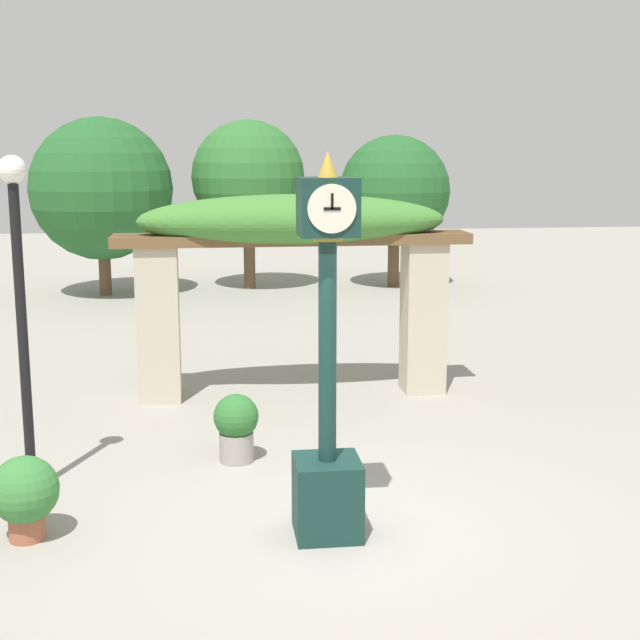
# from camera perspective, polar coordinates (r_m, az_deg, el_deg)

# --- Properties ---
(ground_plane) EXTENTS (60.00, 60.00, 0.00)m
(ground_plane) POSITION_cam_1_polar(r_m,az_deg,el_deg) (8.23, 1.45, -13.16)
(ground_plane) COLOR gray
(pedestal_clock) EXTENTS (0.57, 0.57, 3.34)m
(pedestal_clock) POSITION_cam_1_polar(r_m,az_deg,el_deg) (7.67, 0.48, -4.65)
(pedestal_clock) COLOR #14332D
(pedestal_clock) RESTS_ON ground
(pergola) EXTENTS (4.80, 1.16, 2.77)m
(pergola) POSITION_cam_1_polar(r_m,az_deg,el_deg) (12.03, -1.74, 4.62)
(pergola) COLOR #BCB299
(pergola) RESTS_ON ground
(potted_plant_near_left) EXTENTS (0.59, 0.59, 0.75)m
(potted_plant_near_left) POSITION_cam_1_polar(r_m,az_deg,el_deg) (8.26, -18.37, -10.49)
(potted_plant_near_left) COLOR #9E563D
(potted_plant_near_left) RESTS_ON ground
(potted_plant_near_right) EXTENTS (0.49, 0.49, 0.75)m
(potted_plant_near_right) POSITION_cam_1_polar(r_m,az_deg,el_deg) (9.76, -5.39, -6.70)
(potted_plant_near_right) COLOR gray
(potted_plant_near_right) RESTS_ON ground
(lamp_post) EXTENTS (0.27, 0.27, 3.30)m
(lamp_post) POSITION_cam_1_polar(r_m,az_deg,el_deg) (8.95, -18.71, 2.60)
(lamp_post) COLOR black
(lamp_post) RESTS_ON ground
(tree_line) EXTENTS (9.94, 3.59, 4.10)m
(tree_line) POSITION_cam_1_polar(r_m,az_deg,el_deg) (21.39, -6.27, 8.49)
(tree_line) COLOR brown
(tree_line) RESTS_ON ground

